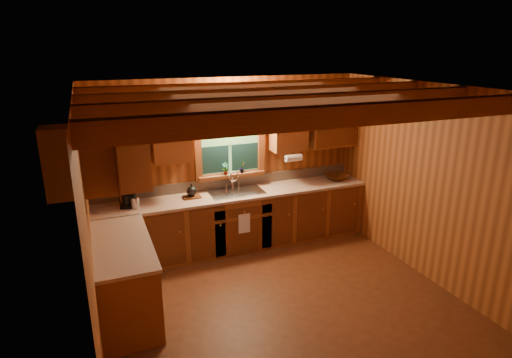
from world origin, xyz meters
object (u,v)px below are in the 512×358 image
at_px(cutting_board, 192,197).
at_px(wicker_basket, 336,177).
at_px(coffee_maker, 126,194).
at_px(sink, 236,195).

relative_size(cutting_board, wicker_basket, 0.71).
bearing_deg(cutting_board, wicker_basket, -1.46).
relative_size(coffee_maker, cutting_board, 1.30).
bearing_deg(sink, coffee_maker, 178.32).
height_order(coffee_maker, wicker_basket, coffee_maker).
distance_m(coffee_maker, wicker_basket, 3.36).
xyz_separation_m(coffee_maker, wicker_basket, (3.36, -0.06, -0.12)).
bearing_deg(sink, cutting_board, 177.75).
height_order(sink, cutting_board, sink).
distance_m(sink, coffee_maker, 1.62).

